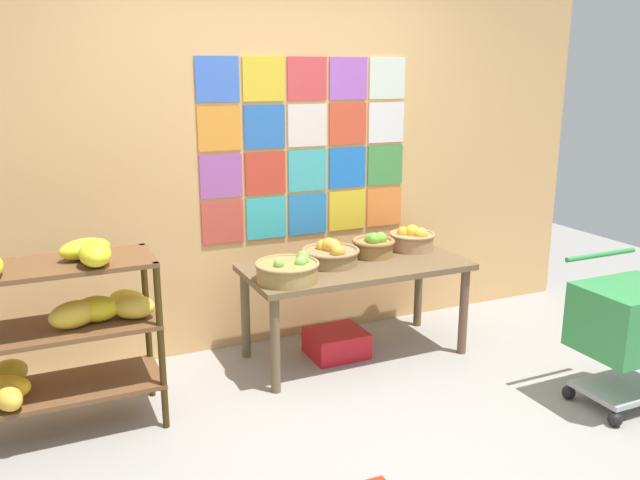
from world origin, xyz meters
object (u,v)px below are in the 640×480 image
object	(u,v)px
fruit_basket_back_right	(412,239)
produce_crate_under_table	(336,343)
display_table	(356,275)
fruit_basket_back_left	(331,254)
fruit_basket_left	(374,245)
fruit_basket_right	(288,270)
banana_shelf_unit	(61,325)
shopping_cart	(629,323)

from	to	relation	value
fruit_basket_back_right	produce_crate_under_table	bearing A→B (deg)	-169.67
display_table	produce_crate_under_table	xyz separation A→B (m)	(-0.12, 0.05, -0.48)
fruit_basket_back_left	display_table	bearing A→B (deg)	-24.73
fruit_basket_left	fruit_basket_right	world-z (taller)	fruit_basket_left
banana_shelf_unit	produce_crate_under_table	xyz separation A→B (m)	(1.73, 0.27, -0.52)
banana_shelf_unit	fruit_basket_back_left	xyz separation A→B (m)	(1.69, 0.30, 0.11)
fruit_basket_back_left	produce_crate_under_table	world-z (taller)	fruit_basket_back_left
banana_shelf_unit	display_table	size ratio (longest dim) A/B	0.72
fruit_basket_back_left	produce_crate_under_table	distance (m)	0.63
display_table	fruit_basket_right	distance (m)	0.58
banana_shelf_unit	fruit_basket_right	distance (m)	1.31
fruit_basket_right	shopping_cart	world-z (taller)	shopping_cart
fruit_basket_right	produce_crate_under_table	world-z (taller)	fruit_basket_right
display_table	fruit_basket_back_right	size ratio (longest dim) A/B	4.57
fruit_basket_right	fruit_basket_back_left	bearing A→B (deg)	28.99
banana_shelf_unit	fruit_basket_right	size ratio (longest dim) A/B	2.71
fruit_basket_left	fruit_basket_back_right	distance (m)	0.34
banana_shelf_unit	fruit_basket_back_left	world-z (taller)	banana_shelf_unit
display_table	fruit_basket_back_right	bearing A→B (deg)	17.16
shopping_cart	banana_shelf_unit	bearing A→B (deg)	161.59
shopping_cart	display_table	bearing A→B (deg)	131.97
fruit_basket_left	fruit_basket_right	distance (m)	0.79
fruit_basket_left	produce_crate_under_table	distance (m)	0.72
fruit_basket_back_left	fruit_basket_right	world-z (taller)	fruit_basket_back_left
produce_crate_under_table	shopping_cart	size ratio (longest dim) A/B	0.44
display_table	fruit_basket_left	size ratio (longest dim) A/B	5.01
fruit_basket_back_left	fruit_basket_back_right	size ratio (longest dim) A/B	1.18
banana_shelf_unit	produce_crate_under_table	size ratio (longest dim) A/B	2.84
produce_crate_under_table	fruit_basket_back_left	bearing A→B (deg)	145.86
banana_shelf_unit	shopping_cart	distance (m)	3.11
fruit_basket_left	shopping_cart	world-z (taller)	shopping_cart
fruit_basket_left	produce_crate_under_table	size ratio (longest dim) A/B	0.79
banana_shelf_unit	shopping_cart	bearing A→B (deg)	-19.17
fruit_basket_left	banana_shelf_unit	bearing A→B (deg)	-170.23
fruit_basket_left	shopping_cart	distance (m)	1.65
fruit_basket_left	fruit_basket_right	size ratio (longest dim) A/B	0.75
fruit_basket_left	fruit_basket_back_right	xyz separation A→B (m)	(0.34, 0.04, -0.00)
fruit_basket_left	shopping_cart	xyz separation A→B (m)	(0.89, -1.37, -0.23)
banana_shelf_unit	display_table	bearing A→B (deg)	7.03
display_table	fruit_basket_back_left	xyz separation A→B (m)	(-0.15, 0.07, 0.15)
fruit_basket_right	produce_crate_under_table	xyz separation A→B (m)	(0.42, 0.19, -0.63)
fruit_basket_back_right	shopping_cart	bearing A→B (deg)	-68.53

